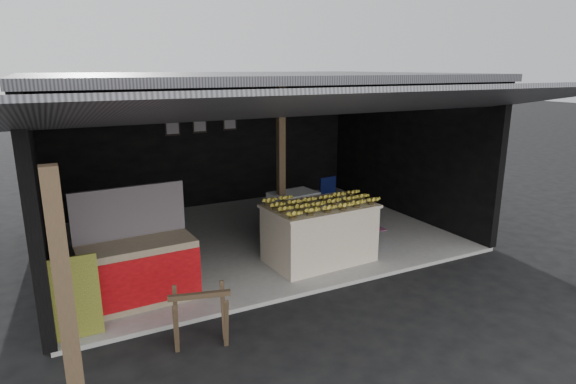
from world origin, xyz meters
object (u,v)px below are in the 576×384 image
sawhorse (200,313)px  banana_table (319,233)px  plastic_chair (331,195)px  water_barrel (357,229)px  neighbor_stall (138,269)px  white_crate (293,217)px

sawhorse → banana_table: bearing=45.1°
banana_table → plastic_chair: (1.39, 1.87, 0.03)m
plastic_chair → water_barrel: bearing=-110.9°
banana_table → water_barrel: (1.02, 0.39, -0.22)m
water_barrel → neighbor_stall: bearing=-172.8°
neighbor_stall → plastic_chair: (4.26, 1.98, 0.04)m
banana_table → sawhorse: banana_table is taller
water_barrel → plastic_chair: plastic_chair is taller
neighbor_stall → sawhorse: size_ratio=2.11×
white_crate → plastic_chair: (1.32, 0.85, 0.05)m
plastic_chair → banana_table: bearing=-133.5°
neighbor_stall → water_barrel: (3.89, 0.49, -0.21)m
sawhorse → neighbor_stall: bearing=122.0°
white_crate → sawhorse: bearing=-141.8°
neighbor_stall → plastic_chair: neighbor_stall is taller
banana_table → water_barrel: 1.11m
white_crate → sawhorse: white_crate is taller
neighbor_stall → plastic_chair: size_ratio=1.79×
neighbor_stall → water_barrel: 3.92m
water_barrel → sawhorse: bearing=-152.0°
white_crate → water_barrel: (0.95, -0.63, -0.20)m
banana_table → neighbor_stall: size_ratio=1.14×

